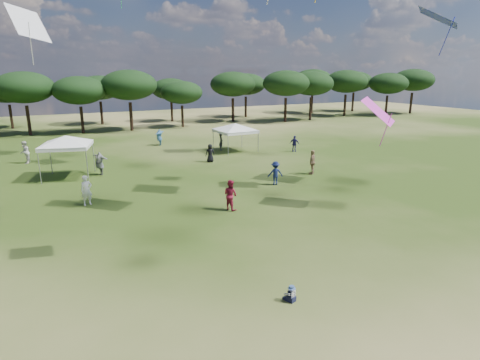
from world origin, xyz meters
The scene contains 6 objects.
ground centered at (0.00, 0.00, 0.00)m, with size 140.00×140.00×0.00m, color #324815.
tree_line centered at (2.39, 47.41, 5.42)m, with size 108.78×17.63×7.77m.
tent_left centered at (-5.80, 22.40, 2.89)m, with size 6.26×6.26×3.32m.
tent_right centered at (9.11, 25.92, 2.51)m, with size 6.74×6.74×2.94m.
toddler centered at (-0.57, 1.89, 0.25)m, with size 0.42×0.45×0.56m.
festival_crowd centered at (-0.88, 22.23, 0.84)m, with size 28.86×22.65×1.85m.
Camera 1 is at (-7.33, -7.86, 7.35)m, focal length 30.00 mm.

